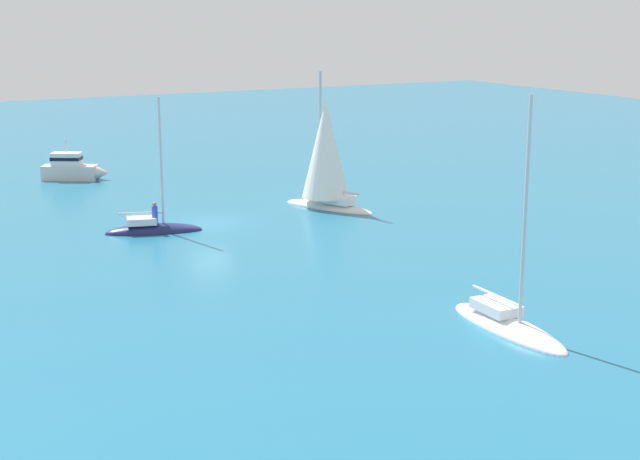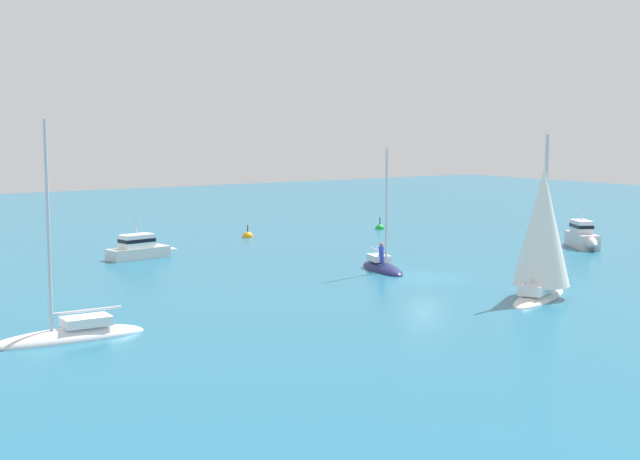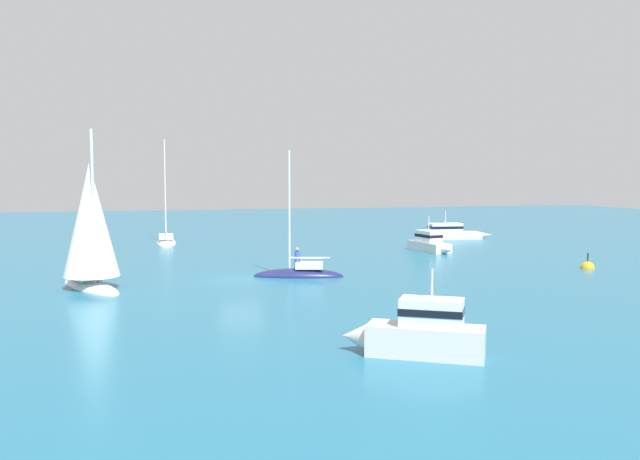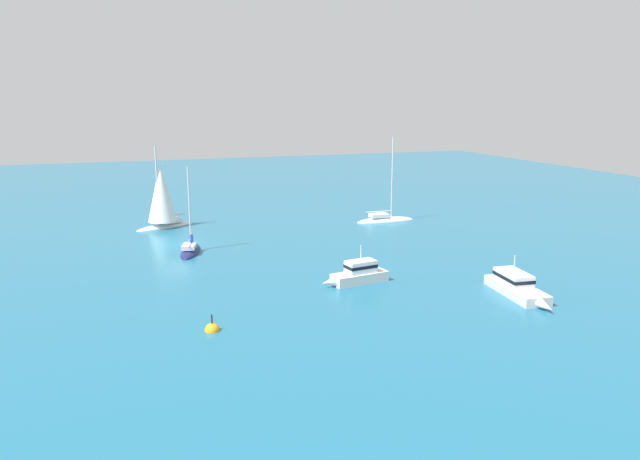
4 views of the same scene
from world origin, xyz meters
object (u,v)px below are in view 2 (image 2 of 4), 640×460
(yacht, at_px, (382,268))
(launch, at_px, (583,237))
(yacht_1, at_px, (542,237))
(motor_cruiser_1, at_px, (140,248))
(channel_buoy, at_px, (248,237))
(mooring_buoy, at_px, (380,229))
(sailboat, at_px, (69,336))

(yacht, relative_size, launch, 1.69)
(yacht, distance_m, yacht_1, 12.09)
(yacht_1, xyz_separation_m, motor_cruiser_1, (24.71, 11.55, -2.48))
(channel_buoy, distance_m, mooring_buoy, 12.33)
(mooring_buoy, bearing_deg, yacht_1, 157.09)
(channel_buoy, xyz_separation_m, mooring_buoy, (-1.40, -12.25, 0.00))
(yacht, relative_size, channel_buoy, 5.61)
(sailboat, xyz_separation_m, launch, (6.61, -40.38, 0.69))
(sailboat, relative_size, launch, 2.03)
(sailboat, relative_size, mooring_buoy, 6.85)
(sailboat, distance_m, mooring_buoy, 43.05)
(yacht_1, bearing_deg, motor_cruiser_1, 90.53)
(yacht, height_order, channel_buoy, yacht)
(motor_cruiser_1, xyz_separation_m, mooring_buoy, (4.44, -23.87, -0.67))
(motor_cruiser_1, bearing_deg, sailboat, -129.26)
(launch, distance_m, motor_cruiser_1, 31.65)
(motor_cruiser_1, bearing_deg, mooring_buoy, 1.61)
(yacht, height_order, motor_cruiser_1, yacht)
(launch, bearing_deg, sailboat, -49.75)
(yacht, relative_size, motor_cruiser_1, 1.50)
(yacht_1, bearing_deg, sailboat, 143.76)
(channel_buoy, height_order, mooring_buoy, mooring_buoy)
(sailboat, distance_m, yacht_1, 23.88)
(yacht, xyz_separation_m, yacht_1, (-11.65, -1.21, 3.03))
(yacht, xyz_separation_m, launch, (-0.22, -18.39, 0.68))
(yacht_1, height_order, channel_buoy, yacht_1)
(yacht_1, xyz_separation_m, channel_buoy, (30.55, -0.07, -3.15))
(launch, xyz_separation_m, motor_cruiser_1, (13.29, 28.73, -0.13))
(launch, height_order, yacht_1, yacht_1)
(sailboat, bearing_deg, channel_buoy, -130.39)
(motor_cruiser_1, height_order, channel_buoy, motor_cruiser_1)
(sailboat, distance_m, launch, 40.92)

